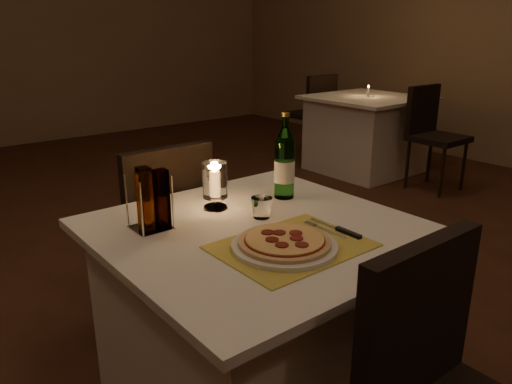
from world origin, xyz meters
TOP-DOWN VIEW (x-y plane):
  - floor at (0.00, 0.00)m, footprint 8.00×10.00m
  - main_table at (-0.17, -0.34)m, footprint 1.00×1.00m
  - chair_far at (-0.17, 0.38)m, footprint 0.42×0.42m
  - placemat at (-0.19, -0.52)m, footprint 0.45×0.34m
  - plate at (-0.22, -0.52)m, footprint 0.32×0.32m
  - pizza at (-0.22, -0.52)m, footprint 0.28×0.28m
  - fork at (-0.03, -0.48)m, footprint 0.02×0.18m
  - knife at (0.01, -0.54)m, footprint 0.02×0.22m
  - tumbler at (-0.11, -0.27)m, footprint 0.07×0.07m
  - water_bottle at (0.10, -0.15)m, footprint 0.08×0.08m
  - hurricane_candle at (-0.18, -0.09)m, footprint 0.09×0.09m
  - cruet_caddy at (-0.46, -0.13)m, footprint 0.12×0.12m
  - neighbor_table_right at (2.74, 1.59)m, footprint 1.00×1.00m
  - neighbor_chair_ra at (2.74, 0.88)m, footprint 0.42×0.42m
  - neighbor_chair_rb at (2.74, 2.31)m, footprint 0.42×0.42m
  - neighbor_candle_right at (2.74, 1.59)m, footprint 0.03×0.03m

SIDE VIEW (x-z plane):
  - floor at x=0.00m, z-range -0.02..0.00m
  - main_table at x=-0.17m, z-range 0.00..0.74m
  - neighbor_table_right at x=2.74m, z-range 0.00..0.74m
  - chair_far at x=-0.17m, z-range 0.10..1.00m
  - neighbor_chair_ra at x=2.74m, z-range 0.10..1.00m
  - neighbor_chair_rb at x=2.74m, z-range 0.10..1.00m
  - placemat at x=-0.19m, z-range 0.74..0.74m
  - fork at x=-0.03m, z-range 0.74..0.75m
  - knife at x=0.01m, z-range 0.74..0.76m
  - plate at x=-0.22m, z-range 0.74..0.76m
  - pizza at x=-0.22m, z-range 0.76..0.78m
  - tumbler at x=-0.11m, z-range 0.74..0.81m
  - neighbor_candle_right at x=2.74m, z-range 0.73..0.84m
  - cruet_caddy at x=-0.46m, z-range 0.73..0.94m
  - hurricane_candle at x=-0.18m, z-range 0.76..0.93m
  - water_bottle at x=0.10m, z-range 0.71..1.04m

